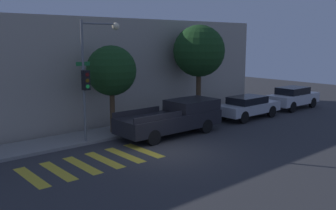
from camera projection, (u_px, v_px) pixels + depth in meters
name	position (u px, v px, depth m)	size (l,w,h in m)	color
ground_plane	(165.00, 152.00, 16.46)	(60.00, 60.00, 0.00)	#333335
sidewalk	(112.00, 132.00, 19.67)	(26.00, 2.23, 0.14)	gray
building_row	(71.00, 71.00, 22.52)	(26.00, 6.00, 6.08)	#A89E8E
crosswalk	(93.00, 162.00, 15.06)	(5.49, 2.60, 0.00)	gold
traffic_light_pole	(92.00, 67.00, 17.33)	(2.35, 0.56, 5.76)	slate
pickup_truck	(175.00, 117.00, 19.43)	(5.77, 2.04, 1.71)	black
sedan_near_corner	(248.00, 106.00, 23.39)	(4.53, 1.77, 1.39)	#B7BABF
sedan_middle	(293.00, 97.00, 26.71)	(4.35, 1.75, 1.54)	silver
tree_near_corner	(111.00, 71.00, 18.97)	(2.55, 2.55, 4.61)	#4C3823
tree_midblock	(199.00, 51.00, 22.86)	(3.17, 3.17, 5.78)	#4C3823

